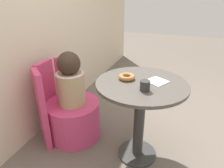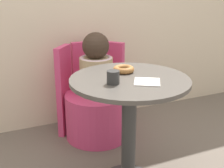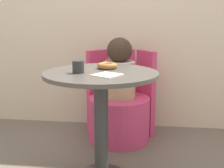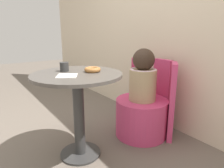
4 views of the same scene
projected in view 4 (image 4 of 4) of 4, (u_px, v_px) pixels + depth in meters
ground_plane at (75, 153)px, 1.78m from camera, size 12.00×12.00×0.00m
back_wall at (168, 17)px, 2.10m from camera, size 6.00×0.06×2.40m
round_table at (78, 95)px, 1.63m from camera, size 0.72×0.72×0.73m
tub_chair at (141, 117)px, 2.06m from camera, size 0.53×0.53×0.38m
booth_backrest at (157, 96)px, 2.13m from camera, size 0.62×0.23×0.77m
child_figure at (143, 77)px, 1.95m from camera, size 0.27×0.27×0.51m
donut at (92, 70)px, 1.63m from camera, size 0.13×0.13×0.04m
cup at (64, 67)px, 1.65m from camera, size 0.07×0.07×0.08m
paper_napkin at (67, 76)px, 1.48m from camera, size 0.20×0.20×0.01m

